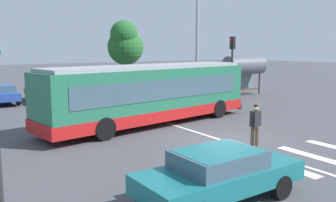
{
  "coord_description": "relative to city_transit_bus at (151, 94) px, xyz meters",
  "views": [
    {
      "loc": [
        -10.03,
        -10.74,
        3.92
      ],
      "look_at": [
        -0.29,
        3.93,
        1.3
      ],
      "focal_mm": 38.37,
      "sensor_mm": 36.0,
      "label": 1
    }
  ],
  "objects": [
    {
      "name": "parked_car_blue",
      "position": [
        -5.25,
        11.72,
        -0.82
      ],
      "size": [
        1.95,
        4.54,
        1.35
      ],
      "color": "black",
      "rests_on": "ground_plane"
    },
    {
      "name": "background_tree_right",
      "position": [
        6.91,
        16.48,
        2.75
      ],
      "size": [
        3.55,
        3.55,
        6.56
      ],
      "color": "brown",
      "rests_on": "ground_plane"
    },
    {
      "name": "foreground_sedan",
      "position": [
        -3.35,
        -9.02,
        -0.82
      ],
      "size": [
        4.53,
        1.93,
        1.35
      ],
      "color": "black",
      "rests_on": "ground_plane"
    },
    {
      "name": "parked_car_teal",
      "position": [
        -2.54,
        11.28,
        -0.82
      ],
      "size": [
        1.99,
        4.56,
        1.35
      ],
      "color": "black",
      "rests_on": "ground_plane"
    },
    {
      "name": "bus_stop_shelter",
      "position": [
        12.46,
        5.72,
        0.83
      ],
      "size": [
        3.8,
        1.54,
        3.25
      ],
      "color": "#28282B",
      "rests_on": "ground_plane"
    },
    {
      "name": "ground_plane",
      "position": [
        0.7,
        -4.88,
        -1.59
      ],
      "size": [
        160.0,
        160.0,
        0.0
      ],
      "primitive_type": "plane",
      "color": "#47474C"
    },
    {
      "name": "crosswalk_painted_stripes",
      "position": [
        0.29,
        -8.03,
        -1.58
      ],
      "size": [
        7.59,
        2.93,
        0.01
      ],
      "color": "silver",
      "rests_on": "ground_plane"
    },
    {
      "name": "city_transit_bus",
      "position": [
        0.0,
        0.0,
        0.0
      ],
      "size": [
        12.23,
        4.34,
        3.06
      ],
      "color": "black",
      "rests_on": "ground_plane"
    },
    {
      "name": "twin_arm_street_lamp",
      "position": [
        7.0,
        5.15,
        3.94
      ],
      "size": [
        4.36,
        0.32,
        8.99
      ],
      "color": "#939399",
      "rests_on": "ground_plane"
    },
    {
      "name": "pedestrian_crossing_street",
      "position": [
        1.25,
        -5.95,
        -0.62
      ],
      "size": [
        0.58,
        0.38,
        1.72
      ],
      "color": "brown",
      "rests_on": "ground_plane"
    },
    {
      "name": "lane_center_line",
      "position": [
        0.85,
        -2.88,
        -1.59
      ],
      "size": [
        0.16,
        24.0,
        0.01
      ],
      "primitive_type": "cube",
      "color": "silver",
      "rests_on": "ground_plane"
    },
    {
      "name": "parked_car_champagne",
      "position": [
        0.29,
        11.59,
        -0.82
      ],
      "size": [
        1.88,
        4.5,
        1.35
      ],
      "color": "black",
      "rests_on": "ground_plane"
    },
    {
      "name": "parked_car_black",
      "position": [
        2.88,
        11.43,
        -0.82
      ],
      "size": [
        1.93,
        4.53,
        1.35
      ],
      "color": "black",
      "rests_on": "ground_plane"
    },
    {
      "name": "traffic_light_far_corner",
      "position": [
        9.27,
        3.86,
        1.58
      ],
      "size": [
        0.33,
        0.32,
        4.72
      ],
      "color": "#28282B",
      "rests_on": "ground_plane"
    }
  ]
}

